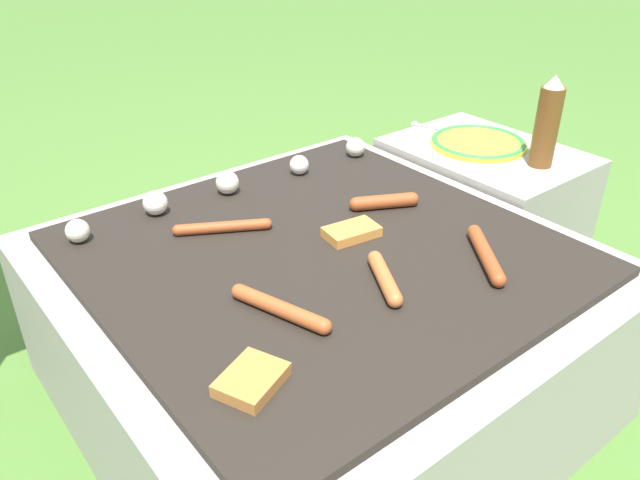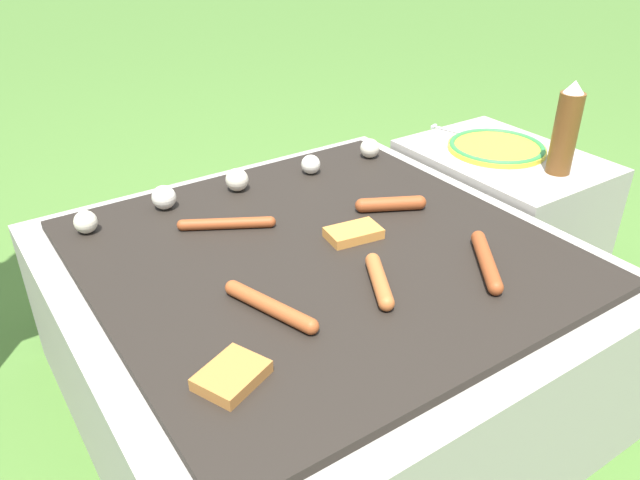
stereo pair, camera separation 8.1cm
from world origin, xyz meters
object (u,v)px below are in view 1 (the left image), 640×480
(sausage_front_center, at_px, (384,202))
(condiment_bottle, at_px, (547,124))
(plate_colorful, at_px, (478,142))
(fork_utensil, at_px, (437,129))

(sausage_front_center, xyz_separation_m, condiment_bottle, (0.47, -0.07, 0.09))
(plate_colorful, bearing_deg, sausage_front_center, -166.27)
(sausage_front_center, bearing_deg, plate_colorful, 13.73)
(sausage_front_center, xyz_separation_m, plate_colorful, (0.46, 0.11, -0.01))
(sausage_front_center, xyz_separation_m, fork_utensil, (0.46, 0.26, -0.01))
(plate_colorful, xyz_separation_m, condiment_bottle, (0.01, -0.18, 0.10))
(sausage_front_center, relative_size, fork_utensil, 0.81)
(plate_colorful, height_order, condiment_bottle, condiment_bottle)
(condiment_bottle, distance_m, fork_utensil, 0.35)
(plate_colorful, relative_size, condiment_bottle, 1.13)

